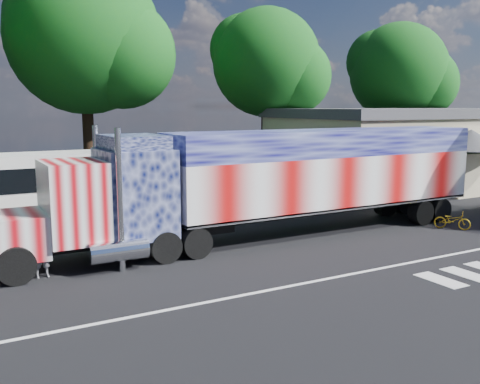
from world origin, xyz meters
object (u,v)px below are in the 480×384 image
semi_truck (273,180)px  coach_bus (96,185)px  tree_ne_a (268,63)px  woman (42,251)px  bicycle (452,220)px  tree_far_ne (401,73)px  tree_n_mid (87,38)px

semi_truck → coach_bus: size_ratio=1.94×
tree_ne_a → woman: bearing=-139.5°
woman → tree_ne_a: 24.73m
semi_truck → woman: 9.29m
bicycle → tree_far_ne: tree_far_ne is taller
semi_truck → tree_ne_a: bearing=58.8°
tree_ne_a → coach_bus: bearing=-152.0°
tree_n_mid → semi_truck: bearing=-78.7°
coach_bus → tree_ne_a: bearing=28.0°
coach_bus → tree_n_mid: size_ratio=0.79×
semi_truck → woman: (-9.13, -0.82, -1.56)m
bicycle → woman: bearing=138.1°
semi_truck → bicycle: size_ratio=14.46×
bicycle → tree_far_ne: bearing=13.8°
tree_ne_a → tree_n_mid: 12.27m
semi_truck → tree_ne_a: tree_ne_a is taller
coach_bus → woman: coach_bus is taller
coach_bus → bicycle: coach_bus is taller
tree_far_ne → tree_ne_a: (-15.69, -2.94, 0.02)m
coach_bus → tree_far_ne: size_ratio=0.89×
tree_n_mid → woman: bearing=-108.8°
woman → bicycle: (16.86, -1.69, -0.44)m
semi_truck → bicycle: 8.37m
tree_far_ne → tree_ne_a: tree_far_ne is taller
tree_far_ne → tree_ne_a: bearing=-169.4°
tree_ne_a → bicycle: bearing=-93.6°
bicycle → tree_ne_a: (1.06, 17.01, 7.92)m
semi_truck → coach_bus: bearing=128.0°
tree_far_ne → tree_n_mid: bearing=-177.8°
tree_ne_a → tree_n_mid: tree_n_mid is taller
coach_bus → woman: bearing=-115.5°
woman → tree_n_mid: (5.85, 17.22, 8.69)m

